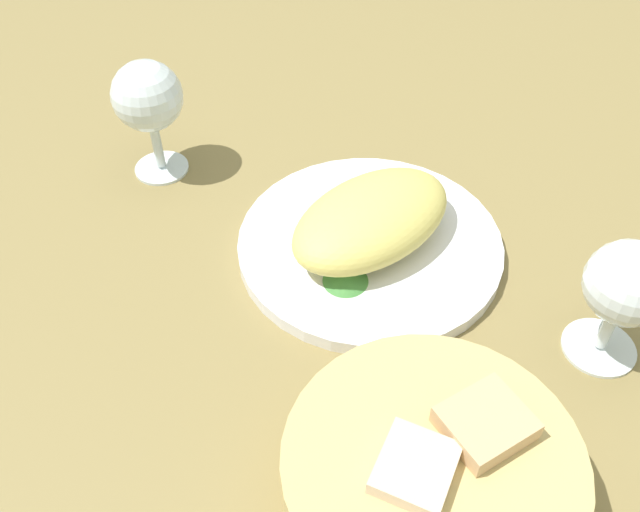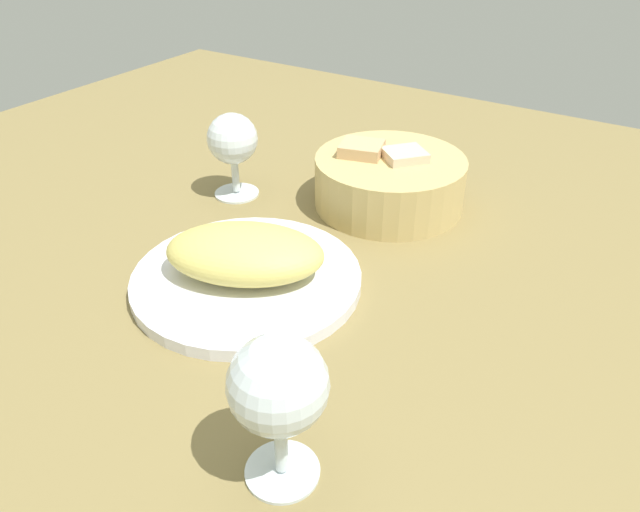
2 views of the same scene
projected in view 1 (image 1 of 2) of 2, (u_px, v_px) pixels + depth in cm
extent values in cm
cube|color=olive|center=(409.00, 275.00, 65.68)|extent=(140.00, 140.00, 2.00)
cylinder|color=white|center=(370.00, 245.00, 66.02)|extent=(24.82, 24.82, 1.40)
ellipsoid|color=#D2C364|center=(372.00, 219.00, 63.64)|extent=(19.65, 16.42, 5.26)
cone|color=#40833B|center=(346.00, 277.00, 61.52)|extent=(4.09, 4.09, 1.09)
cylinder|color=tan|center=(429.00, 482.00, 46.66)|extent=(19.65, 19.65, 6.72)
cube|color=beige|center=(413.00, 483.00, 44.48)|extent=(6.77, 6.83, 5.08)
cube|color=tan|center=(481.00, 438.00, 46.44)|extent=(6.40, 6.02, 5.33)
cylinder|color=silver|center=(162.00, 167.00, 74.88)|extent=(5.69, 5.69, 0.60)
cylinder|color=silver|center=(157.00, 146.00, 72.89)|extent=(1.00, 1.00, 4.97)
sphere|color=silver|center=(147.00, 96.00, 68.57)|extent=(7.08, 7.08, 7.08)
cylinder|color=silver|center=(599.00, 346.00, 58.26)|extent=(6.10, 6.10, 0.60)
cylinder|color=silver|center=(607.00, 328.00, 56.54)|extent=(1.00, 1.00, 4.19)
sphere|color=silver|center=(629.00, 283.00, 52.63)|extent=(6.75, 6.75, 6.75)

